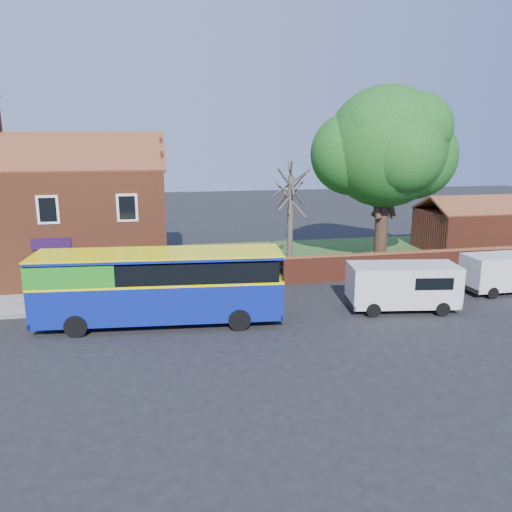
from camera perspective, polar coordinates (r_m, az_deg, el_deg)
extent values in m
plane|color=black|center=(21.50, -6.71, -9.22)|extent=(120.00, 120.00, 0.00)
cube|color=gray|center=(27.42, -22.53, -5.03)|extent=(18.00, 3.50, 0.12)
cube|color=slate|center=(25.79, -23.26, -6.21)|extent=(18.00, 0.15, 0.14)
cube|color=#426B28|center=(36.77, 12.15, 0.12)|extent=(26.00, 12.00, 0.04)
cube|color=brown|center=(32.21, -21.13, 3.55)|extent=(12.00, 8.00, 6.50)
cube|color=brown|center=(29.87, -22.45, 10.96)|extent=(12.30, 4.08, 2.16)
cube|color=brown|center=(33.81, -21.17, 11.22)|extent=(12.30, 4.08, 2.16)
cube|color=black|center=(28.10, -22.70, 4.90)|extent=(1.10, 0.06, 1.50)
cube|color=#4C0F19|center=(28.74, -22.09, -2.02)|extent=(0.95, 0.04, 2.10)
cube|color=silver|center=(28.74, -22.09, -1.91)|extent=(1.20, 0.06, 2.30)
cube|color=#240C35|center=(28.36, -22.39, 1.30)|extent=(2.00, 0.06, 0.60)
cube|color=maroon|center=(31.35, 16.51, -1.02)|extent=(22.00, 0.30, 1.50)
cube|color=brown|center=(31.17, 16.61, 0.40)|extent=(22.00, 0.38, 0.10)
cube|color=maroon|center=(40.87, 23.94, 2.69)|extent=(8.00, 5.00, 3.00)
cube|color=brown|center=(39.58, 25.25, 5.27)|extent=(8.20, 2.56, 1.24)
cube|color=brown|center=(41.60, 23.23, 5.79)|extent=(8.20, 2.56, 1.24)
cube|color=navy|center=(22.92, -10.85, -4.64)|extent=(11.00, 3.62, 1.72)
cube|color=yellow|center=(22.67, -10.94, -2.57)|extent=(11.03, 3.65, 0.10)
cube|color=black|center=(22.54, -11.00, -1.31)|extent=(10.57, 3.61, 0.86)
cube|color=#248F1F|center=(23.12, -19.85, -1.49)|extent=(3.90, 3.05, 0.92)
cube|color=navy|center=(22.40, -11.07, 0.13)|extent=(11.00, 3.62, 0.14)
cube|color=yellow|center=(22.39, -11.07, 0.33)|extent=(11.05, 3.67, 0.06)
cylinder|color=black|center=(22.54, -19.89, -7.55)|extent=(0.99, 0.36, 0.97)
cylinder|color=black|center=(24.87, -18.56, -5.49)|extent=(0.99, 0.36, 0.97)
cylinder|color=black|center=(21.94, -1.90, -7.30)|extent=(0.99, 0.36, 0.97)
cylinder|color=black|center=(24.33, -2.37, -5.21)|extent=(0.99, 0.36, 0.97)
cube|color=silver|center=(25.27, 16.40, -3.13)|extent=(5.43, 2.84, 1.97)
cube|color=black|center=(26.03, 21.31, -2.32)|extent=(0.35, 1.75, 0.78)
cube|color=black|center=(26.44, 21.53, -4.79)|extent=(0.41, 2.06, 0.25)
cylinder|color=black|center=(24.18, 13.25, -6.04)|extent=(0.71, 0.32, 0.68)
cylinder|color=black|center=(25.96, 12.11, -4.64)|extent=(0.71, 0.32, 0.68)
cylinder|color=black|center=(25.27, 20.54, -5.71)|extent=(0.71, 0.32, 0.68)
cylinder|color=black|center=(26.98, 18.95, -4.39)|extent=(0.71, 0.32, 0.68)
cube|color=silver|center=(30.37, 26.80, -1.51)|extent=(4.82, 2.04, 1.81)
cylinder|color=black|center=(28.98, 25.39, -3.82)|extent=(0.64, 0.24, 0.63)
cylinder|color=black|center=(30.34, 23.34, -2.90)|extent=(0.64, 0.24, 0.63)
cylinder|color=black|center=(32.82, 14.09, 2.63)|extent=(0.82, 0.82, 4.72)
sphere|color=#2B7624|center=(32.30, 14.63, 11.97)|extent=(7.39, 7.39, 7.39)
sphere|color=#2B7624|center=(33.66, 17.63, 10.76)|extent=(5.33, 5.33, 5.33)
sphere|color=#2B7624|center=(32.09, 10.90, 11.41)|extent=(5.13, 5.13, 5.13)
cylinder|color=#4C4238|center=(30.28, 3.92, 3.41)|extent=(0.35, 0.35, 6.04)
cylinder|color=#4C4238|center=(29.99, 3.99, 7.47)|extent=(0.36, 2.95, 2.37)
cylinder|color=#4C4238|center=(30.01, 3.98, 7.06)|extent=(1.54, 2.18, 2.17)
cylinder|color=#4C4238|center=(29.97, 4.00, 7.88)|extent=(2.48, 1.13, 2.41)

